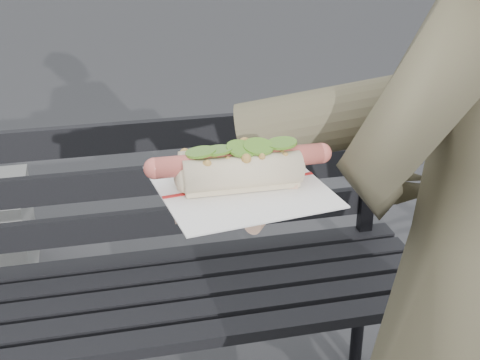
% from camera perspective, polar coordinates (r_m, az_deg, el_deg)
% --- Properties ---
extents(park_bench, '(1.50, 0.44, 0.88)m').
position_cam_1_polar(park_bench, '(1.78, -8.71, -7.18)').
color(park_bench, black).
rests_on(park_bench, ground).
extents(held_hotdog, '(0.64, 0.31, 0.20)m').
position_cam_1_polar(held_hotdog, '(0.90, 11.79, 4.89)').
color(held_hotdog, brown).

